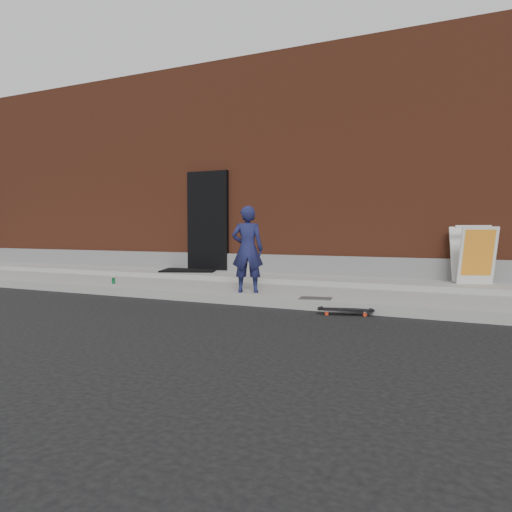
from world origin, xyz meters
The scene contains 10 objects.
ground centered at (0.00, 0.00, 0.00)m, with size 80.00×80.00×0.00m, color black.
sidewalk centered at (0.00, 1.50, 0.07)m, with size 20.00×3.00×0.15m, color gray.
apron centered at (0.00, 2.40, 0.20)m, with size 20.00×1.20×0.10m, color gray.
building centered at (0.00, 6.99, 2.50)m, with size 20.00×8.10×5.00m.
child centered at (-0.30, 0.45, 0.86)m, with size 0.52×0.34×1.43m, color #1A1D49.
skateboard centered at (1.54, -0.13, 0.07)m, with size 0.77×0.39×0.08m.
pizza_sign centered at (3.03, 2.57, 0.76)m, with size 0.84×0.90×1.02m.
soda_can centered at (-3.21, 0.49, 0.21)m, with size 0.06×0.06×0.12m, color #187C41.
doormat centered at (-2.90, 2.64, 0.27)m, with size 1.20×0.97×0.03m, color black.
utility_plate centered at (0.98, 0.20, 0.16)m, with size 0.47×0.30×0.01m, color #595A5F.
Camera 1 is at (3.44, -6.87, 1.18)m, focal length 35.00 mm.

